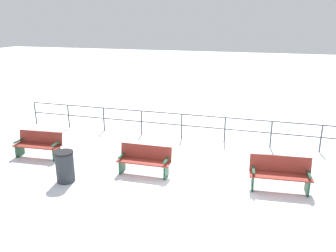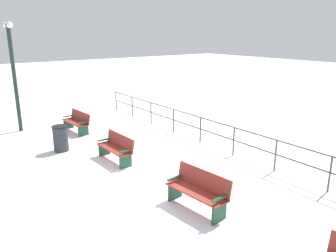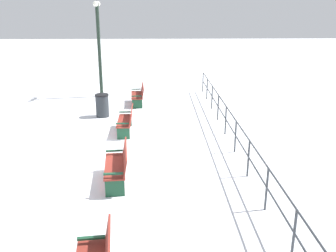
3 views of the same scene
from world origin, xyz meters
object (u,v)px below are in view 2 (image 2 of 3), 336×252
at_px(bench_nearest, 77,121).
at_px(trash_bin, 61,138).
at_px(lamppost_near, 13,66).
at_px(bench_second, 116,147).
at_px(bench_third, 198,190).

xyz_separation_m(bench_nearest, trash_bin, (1.34, 1.87, 0.02)).
bearing_deg(lamppost_near, bench_nearest, 140.27).
distance_m(bench_second, lamppost_near, 6.07).
relative_size(bench_nearest, bench_third, 0.97).
relative_size(bench_second, trash_bin, 1.76).
height_order(bench_nearest, lamppost_near, lamppost_near).
bearing_deg(bench_third, lamppost_near, -84.69).
relative_size(bench_second, bench_third, 0.96).
xyz_separation_m(bench_nearest, bench_second, (0.23, 3.85, 0.01)).
xyz_separation_m(bench_second, bench_third, (-0.10, 3.84, 0.03)).
distance_m(bench_nearest, lamppost_near, 3.32).
distance_m(lamppost_near, trash_bin, 4.13).
distance_m(bench_second, trash_bin, 2.27).
bearing_deg(bench_third, bench_second, -93.89).
bearing_deg(lamppost_near, bench_third, 100.66).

